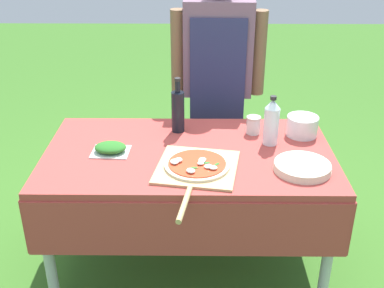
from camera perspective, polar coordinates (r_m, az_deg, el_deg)
ground_plane at (r=2.78m, az=-0.35°, el=-14.15°), size 12.00×12.00×0.00m
prep_table at (r=2.42m, az=-0.40°, el=-2.76°), size 1.44×0.82×0.72m
person_cook at (r=2.97m, az=3.06°, el=8.50°), size 0.57×0.20×1.52m
pizza_on_peel at (r=2.21m, az=0.53°, el=-2.75°), size 0.42×0.64×0.05m
oil_bottle at (r=2.54m, az=-1.68°, el=4.00°), size 0.07×0.07×0.30m
water_bottle at (r=2.43m, az=9.40°, el=2.63°), size 0.08×0.08×0.26m
herb_container at (r=2.39m, az=-9.64°, el=-0.48°), size 0.19×0.15×0.05m
mixing_tub at (r=2.58m, az=12.93°, el=2.11°), size 0.16×0.16×0.10m
plate_stack at (r=2.26m, az=12.94°, el=-2.66°), size 0.26×0.26×0.03m
sauce_jar at (r=2.57m, az=7.27°, el=2.13°), size 0.08×0.08×0.09m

